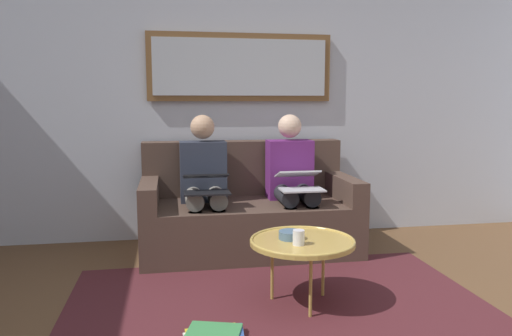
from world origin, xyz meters
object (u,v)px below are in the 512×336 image
(couch, at_px, (248,212))
(person_left, at_px, (292,178))
(coffee_table, at_px, (302,242))
(framed_mirror, at_px, (241,67))
(person_right, at_px, (204,180))
(laptop_silver, at_px, (300,181))
(bowl, at_px, (291,235))
(laptop_black, at_px, (206,183))
(cup, at_px, (299,237))
(magazine_stack, at_px, (215,335))

(couch, xyz_separation_m, person_left, (-0.37, 0.07, 0.30))
(couch, distance_m, coffee_table, 1.23)
(framed_mirror, relative_size, person_right, 1.45)
(framed_mirror, xyz_separation_m, laptop_silver, (-0.37, 0.70, -0.92))
(bowl, bearing_deg, laptop_black, -62.32)
(bowl, bearing_deg, coffee_table, 149.98)
(couch, height_order, framed_mirror, framed_mirror)
(bowl, relative_size, laptop_black, 0.42)
(cup, bearing_deg, framed_mirror, -86.64)
(laptop_black, bearing_deg, laptop_silver, -179.68)
(framed_mirror, distance_m, person_left, 1.11)
(framed_mirror, xyz_separation_m, laptop_black, (0.37, 0.70, -0.92))
(coffee_table, relative_size, magazine_stack, 1.98)
(laptop_silver, relative_size, laptop_black, 0.99)
(bowl, relative_size, person_right, 0.13)
(couch, height_order, person_left, person_left)
(magazine_stack, bearing_deg, laptop_silver, -121.74)
(coffee_table, bearing_deg, person_right, -65.71)
(magazine_stack, bearing_deg, couch, -104.96)
(person_left, bearing_deg, bowl, 75.53)
(coffee_table, xyz_separation_m, cup, (0.05, 0.09, 0.06))
(framed_mirror, distance_m, laptop_silver, 1.22)
(couch, xyz_separation_m, laptop_silver, (-0.37, 0.31, 0.31))
(bowl, bearing_deg, couch, -85.96)
(coffee_table, bearing_deg, magazine_stack, 33.66)
(cup, relative_size, laptop_black, 0.26)
(coffee_table, relative_size, bowl, 4.46)
(cup, xyz_separation_m, magazine_stack, (0.53, 0.29, -0.42))
(framed_mirror, bearing_deg, magazine_stack, 77.87)
(cup, bearing_deg, person_left, -102.27)
(couch, bearing_deg, bowl, 94.04)
(coffee_table, distance_m, laptop_silver, 0.96)
(coffee_table, distance_m, laptop_black, 1.07)
(framed_mirror, height_order, coffee_table, framed_mirror)
(framed_mirror, xyz_separation_m, cup, (-0.10, 1.70, -1.10))
(person_left, xyz_separation_m, laptop_black, (0.74, 0.25, 0.02))
(person_left, bearing_deg, person_right, 0.00)
(person_right, relative_size, laptop_black, 3.28)
(bowl, distance_m, magazine_stack, 0.78)
(laptop_silver, height_order, magazine_stack, laptop_silver)
(framed_mirror, distance_m, coffee_table, 1.98)
(coffee_table, distance_m, cup, 0.12)
(bowl, xyz_separation_m, person_left, (-0.29, -1.11, 0.17))
(framed_mirror, height_order, laptop_black, framed_mirror)
(framed_mirror, bearing_deg, couch, 90.00)
(person_left, height_order, magazine_stack, person_left)
(laptop_silver, bearing_deg, magazine_stack, 58.26)
(laptop_silver, relative_size, magazine_stack, 1.05)
(cup, relative_size, bowl, 0.62)
(coffee_table, bearing_deg, laptop_silver, -103.74)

